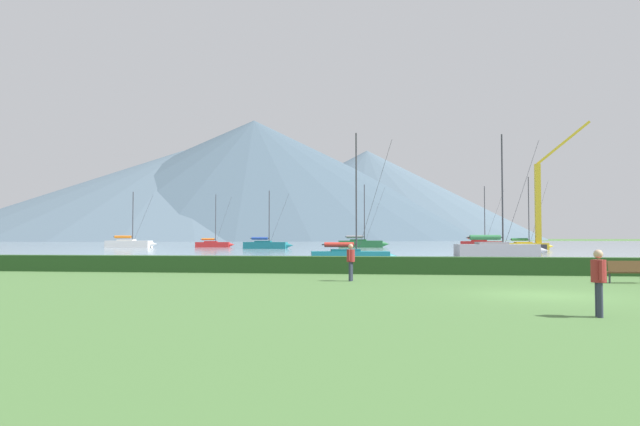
# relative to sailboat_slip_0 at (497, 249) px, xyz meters

# --- Properties ---
(ground_plane) EXTENTS (1000.00, 1000.00, 0.00)m
(ground_plane) POSITION_rel_sailboat_slip_0_xyz_m (-4.75, -39.18, -0.75)
(ground_plane) COLOR #477038
(harbor_water) EXTENTS (320.00, 246.00, 0.00)m
(harbor_water) POSITION_rel_sailboat_slip_0_xyz_m (-4.75, 97.82, -0.75)
(harbor_water) COLOR #8499A8
(harbor_water) RESTS_ON ground_plane
(hedge_line) EXTENTS (80.00, 1.20, 0.91)m
(hedge_line) POSITION_rel_sailboat_slip_0_xyz_m (-4.75, -28.18, -0.30)
(hedge_line) COLOR #284C23
(hedge_line) RESTS_ON ground_plane
(sailboat_slip_0) EXTENTS (9.15, 3.65, 12.05)m
(sailboat_slip_0) POSITION_rel_sailboat_slip_0_xyz_m (0.00, 0.00, 0.00)
(sailboat_slip_0) COLOR #9E9EA3
(sailboat_slip_0) RESTS_ON harbor_water
(sailboat_slip_1) EXTENTS (7.23, 3.06, 9.81)m
(sailboat_slip_1) POSITION_rel_sailboat_slip_0_xyz_m (-43.60, 46.47, -0.16)
(sailboat_slip_1) COLOR red
(sailboat_slip_1) RESTS_ON harbor_water
(sailboat_slip_2) EXTENTS (6.68, 2.88, 9.63)m
(sailboat_slip_2) POSITION_rel_sailboat_slip_0_xyz_m (-13.04, -16.38, -0.20)
(sailboat_slip_2) COLOR #19707A
(sailboat_slip_2) RESTS_ON harbor_water
(sailboat_slip_5) EXTENTS (9.21, 2.89, 11.51)m
(sailboat_slip_5) POSITION_rel_sailboat_slip_0_xyz_m (-16.35, 48.79, 0.01)
(sailboat_slip_5) COLOR #236B38
(sailboat_slip_5) RESTS_ON harbor_water
(sailboat_slip_6) EXTENTS (7.52, 2.87, 11.03)m
(sailboat_slip_6) POSITION_rel_sailboat_slip_0_xyz_m (9.49, 33.24, -0.12)
(sailboat_slip_6) COLOR gold
(sailboat_slip_6) RESTS_ON harbor_water
(sailboat_slip_7) EXTENTS (9.23, 3.25, 10.04)m
(sailboat_slip_7) POSITION_rel_sailboat_slip_0_xyz_m (-57.63, 41.71, -0.01)
(sailboat_slip_7) COLOR white
(sailboat_slip_7) RESTS_ON harbor_water
(sailboat_slip_9) EXTENTS (8.57, 3.21, 11.03)m
(sailboat_slip_9) POSITION_rel_sailboat_slip_0_xyz_m (5.20, 49.62, -0.05)
(sailboat_slip_9) COLOR red
(sailboat_slip_9) RESTS_ON harbor_water
(sailboat_slip_10) EXTENTS (8.05, 2.46, 9.45)m
(sailboat_slip_10) POSITION_rel_sailboat_slip_0_xyz_m (-30.95, 34.75, -0.09)
(sailboat_slip_10) COLOR #19707A
(sailboat_slip_10) RESTS_ON harbor_water
(park_bench_near_path) EXTENTS (1.70, 0.67, 0.95)m
(park_bench_near_path) POSITION_rel_sailboat_slip_0_xyz_m (-0.02, -33.31, -0.22)
(park_bench_near_path) COLOR brown
(park_bench_near_path) RESTS_ON ground_plane
(person_seated_viewer) EXTENTS (0.36, 0.56, 1.65)m
(person_seated_viewer) POSITION_rel_sailboat_slip_0_xyz_m (-11.67, -33.66, 0.22)
(person_seated_viewer) COLOR #2D3347
(person_seated_viewer) RESTS_ON ground_plane
(person_standing_walker) EXTENTS (0.36, 0.57, 1.65)m
(person_standing_walker) POSITION_rel_sailboat_slip_0_xyz_m (-4.70, -44.65, 0.22)
(person_standing_walker) COLOR #2D3347
(person_standing_walker) RESTS_ON ground_plane
(dock_crane) EXTENTS (8.75, 2.00, 19.37)m
(dock_crane) POSITION_rel_sailboat_slip_0_xyz_m (11.67, 33.22, 5.40)
(dock_crane) COLOR #333338
(dock_crane) RESTS_ON ground_plane
(distant_hill_west_ridge) EXTENTS (222.23, 222.23, 58.57)m
(distant_hill_west_ridge) POSITION_rel_sailboat_slip_0_xyz_m (-30.21, 330.39, 28.53)
(distant_hill_west_ridge) COLOR #4C6070
(distant_hill_west_ridge) RESTS_ON ground_plane
(distant_hill_central_peak) EXTENTS (281.75, 281.75, 54.49)m
(distant_hill_central_peak) POSITION_rel_sailboat_slip_0_xyz_m (-140.00, 287.49, 26.49)
(distant_hill_central_peak) COLOR #4C6070
(distant_hill_central_peak) RESTS_ON ground_plane
(distant_hill_east_ridge) EXTENTS (308.10, 308.10, 77.34)m
(distant_hill_east_ridge) POSITION_rel_sailboat_slip_0_xyz_m (-102.49, 314.43, 37.92)
(distant_hill_east_ridge) COLOR #425666
(distant_hill_east_ridge) RESTS_ON ground_plane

